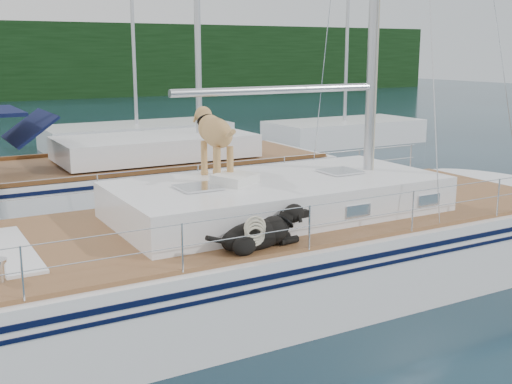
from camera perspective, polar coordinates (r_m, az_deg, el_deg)
ground at (r=10.25m, az=-1.91°, el=-9.28°), size 120.00×120.00×0.00m
main_sailboat at (r=10.06m, az=-1.49°, el=-5.56°), size 12.00×3.80×14.01m
neighbor_sailboat at (r=16.05m, az=-12.42°, el=0.77°), size 11.00×3.50×13.30m
bg_boat_center at (r=26.06m, az=-10.52°, el=4.88°), size 7.20×3.00×11.65m
bg_boat_east at (r=27.20m, az=7.85°, el=5.30°), size 6.40×3.00×11.65m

